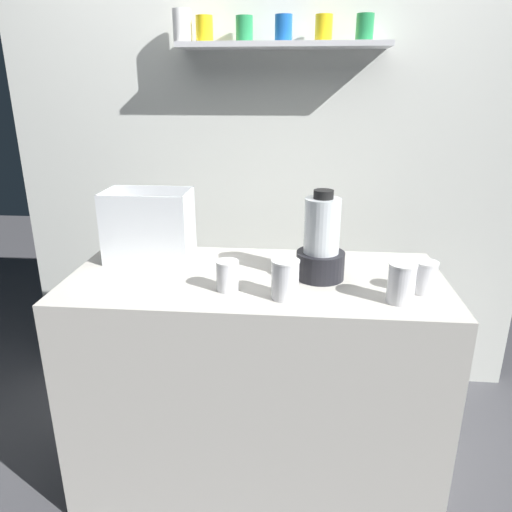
% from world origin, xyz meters
% --- Properties ---
extents(ground_plane, '(8.00, 8.00, 0.00)m').
position_xyz_m(ground_plane, '(0.00, 0.00, 0.00)').
color(ground_plane, '#4C4C51').
extents(counter, '(1.40, 0.64, 0.90)m').
position_xyz_m(counter, '(0.00, 0.00, 0.45)').
color(counter, beige).
rests_on(counter, ground_plane).
extents(back_wall_unit, '(2.60, 0.24, 2.50)m').
position_xyz_m(back_wall_unit, '(0.00, 0.77, 1.27)').
color(back_wall_unit, silver).
rests_on(back_wall_unit, ground_plane).
extents(carrot_display_bin, '(0.34, 0.20, 0.28)m').
position_xyz_m(carrot_display_bin, '(-0.46, 0.15, 0.99)').
color(carrot_display_bin, white).
rests_on(carrot_display_bin, counter).
extents(blender_pitcher, '(0.18, 0.18, 0.33)m').
position_xyz_m(blender_pitcher, '(0.24, 0.01, 1.03)').
color(blender_pitcher, black).
rests_on(blender_pitcher, counter).
extents(juice_cup_orange_far_left, '(0.08, 0.08, 0.11)m').
position_xyz_m(juice_cup_orange_far_left, '(-0.09, -0.14, 0.95)').
color(juice_cup_orange_far_left, white).
rests_on(juice_cup_orange_far_left, counter).
extents(juice_cup_beet_left, '(0.10, 0.10, 0.13)m').
position_xyz_m(juice_cup_beet_left, '(0.11, -0.18, 0.96)').
color(juice_cup_beet_left, white).
rests_on(juice_cup_beet_left, counter).
extents(juice_cup_beet_middle, '(0.09, 0.09, 0.13)m').
position_xyz_m(juice_cup_beet_middle, '(0.49, -0.18, 0.96)').
color(juice_cup_beet_middle, white).
rests_on(juice_cup_beet_middle, counter).
extents(juice_cup_beet_right, '(0.08, 0.08, 0.11)m').
position_xyz_m(juice_cup_beet_right, '(0.59, -0.10, 0.95)').
color(juice_cup_beet_right, white).
rests_on(juice_cup_beet_right, counter).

